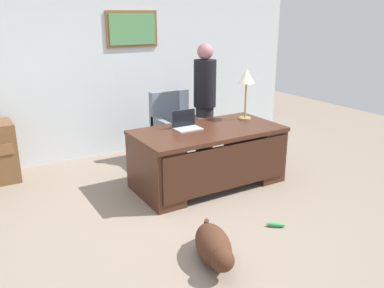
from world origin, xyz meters
The scene contains 9 objects.
ground_plane centered at (0.00, 0.00, 0.00)m, with size 12.00×12.00×0.00m, color gray.
back_wall centered at (0.00, 2.60, 1.35)m, with size 7.00×0.16×2.70m.
desk centered at (0.78, 0.71, 0.40)m, with size 1.85×0.95×0.74m.
armchair centered at (0.85, 1.72, 0.47)m, with size 0.60×0.59×1.03m.
person_standing centered at (1.24, 1.53, 0.89)m, with size 0.32×0.32×1.71m.
dog_lying centered at (-0.11, -0.73, 0.16)m, with size 0.47×0.74×0.30m.
laptop centered at (0.56, 0.90, 0.79)m, with size 0.32×0.22×0.22m.
desk_lamp centered at (1.47, 0.89, 1.27)m, with size 0.22×0.22×0.67m.
dog_toy_plush centered at (0.78, -0.55, 0.03)m, with size 0.20×0.05×0.05m, color green.
Camera 1 is at (-1.86, -3.28, 2.11)m, focal length 37.74 mm.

